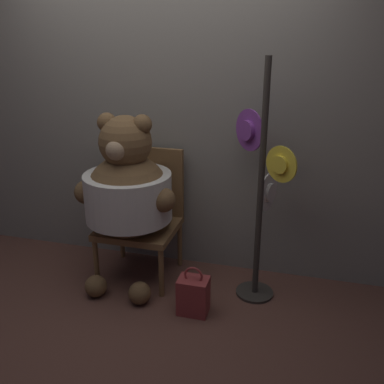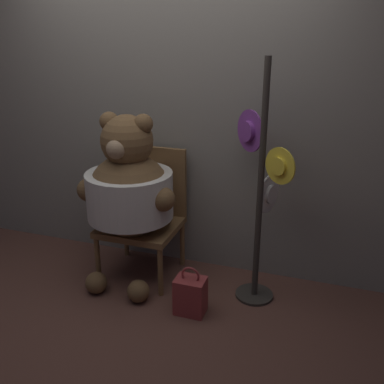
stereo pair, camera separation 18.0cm
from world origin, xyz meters
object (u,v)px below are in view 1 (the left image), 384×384
teddy_bear (128,191)px  hat_display_rack (261,189)px  handbag_on_ground (193,295)px  chair (143,211)px

teddy_bear → hat_display_rack: bearing=5.7°
teddy_bear → handbag_on_ground: teddy_bear is taller
hat_display_rack → handbag_on_ground: bearing=-135.8°
teddy_bear → handbag_on_ground: (0.58, -0.28, -0.62)m
chair → teddy_bear: bearing=-101.0°
teddy_bear → hat_display_rack: hat_display_rack is taller
teddy_bear → handbag_on_ground: bearing=-25.9°
chair → hat_display_rack: (0.93, -0.09, 0.31)m
teddy_bear → handbag_on_ground: size_ratio=3.67×
chair → hat_display_rack: size_ratio=0.58×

